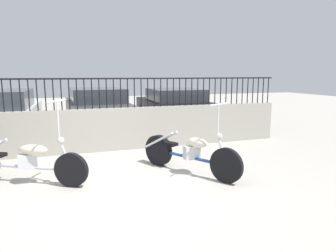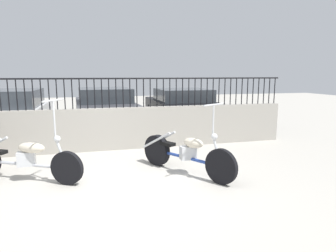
{
  "view_description": "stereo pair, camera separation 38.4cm",
  "coord_description": "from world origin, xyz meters",
  "px_view_note": "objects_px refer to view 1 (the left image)",
  "views": [
    {
      "loc": [
        -0.87,
        -4.47,
        1.8
      ],
      "look_at": [
        1.15,
        1.5,
        0.7
      ],
      "focal_mm": 32.0,
      "sensor_mm": 36.0,
      "label": 1
    },
    {
      "loc": [
        -0.5,
        -4.59,
        1.8
      ],
      "look_at": [
        1.15,
        1.5,
        0.7
      ],
      "focal_mm": 32.0,
      "sensor_mm": 36.0,
      "label": 2
    }
  ],
  "objects_px": {
    "car_dark_grey": "(97,108)",
    "car_black": "(174,106)",
    "motorcycle_blue": "(185,152)",
    "car_white": "(1,112)",
    "motorcycle_silver": "(19,162)"
  },
  "relations": [
    {
      "from": "motorcycle_blue",
      "to": "car_dark_grey",
      "type": "xyz_separation_m",
      "value": [
        -1.08,
        5.11,
        0.31
      ]
    },
    {
      "from": "car_dark_grey",
      "to": "car_black",
      "type": "distance_m",
      "value": 2.67
    },
    {
      "from": "motorcycle_silver",
      "to": "motorcycle_blue",
      "type": "bearing_deg",
      "value": 22.92
    },
    {
      "from": "car_white",
      "to": "car_dark_grey",
      "type": "xyz_separation_m",
      "value": [
        2.8,
        0.12,
        0.01
      ]
    },
    {
      "from": "car_white",
      "to": "car_dark_grey",
      "type": "height_order",
      "value": "car_dark_grey"
    },
    {
      "from": "motorcycle_silver",
      "to": "car_dark_grey",
      "type": "xyz_separation_m",
      "value": [
        1.73,
        4.76,
        0.32
      ]
    },
    {
      "from": "car_white",
      "to": "car_black",
      "type": "relative_size",
      "value": 1.17
    },
    {
      "from": "motorcycle_silver",
      "to": "car_black",
      "type": "bearing_deg",
      "value": 76.52
    },
    {
      "from": "motorcycle_silver",
      "to": "car_dark_grey",
      "type": "bearing_deg",
      "value": 100.09
    },
    {
      "from": "car_white",
      "to": "motorcycle_blue",
      "type": "bearing_deg",
      "value": -141.32
    },
    {
      "from": "motorcycle_blue",
      "to": "car_white",
      "type": "distance_m",
      "value": 6.33
    },
    {
      "from": "car_black",
      "to": "car_dark_grey",
      "type": "bearing_deg",
      "value": 88.26
    },
    {
      "from": "car_dark_grey",
      "to": "car_black",
      "type": "xyz_separation_m",
      "value": [
        2.67,
        -0.13,
        -0.02
      ]
    },
    {
      "from": "motorcycle_silver",
      "to": "car_white",
      "type": "height_order",
      "value": "motorcycle_silver"
    },
    {
      "from": "motorcycle_silver",
      "to": "car_dark_grey",
      "type": "height_order",
      "value": "motorcycle_silver"
    }
  ]
}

